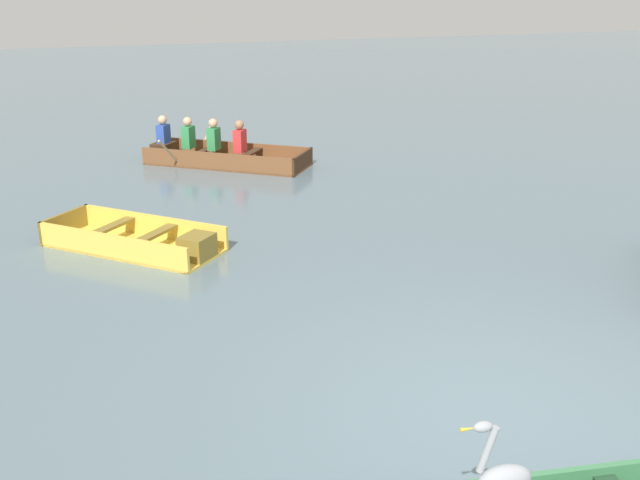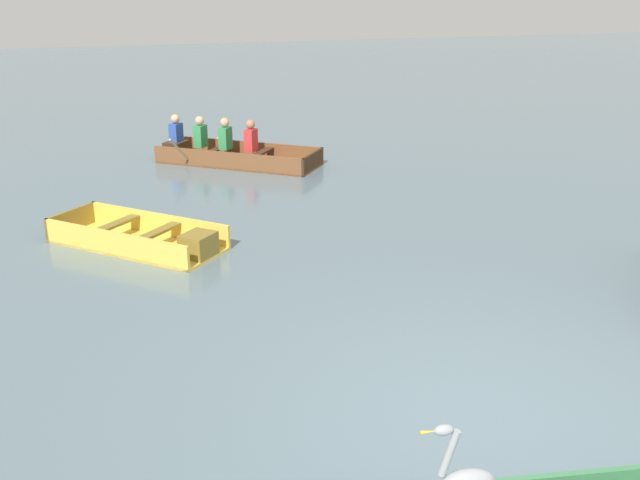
# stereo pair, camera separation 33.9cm
# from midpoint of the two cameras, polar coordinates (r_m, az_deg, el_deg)

# --- Properties ---
(ground_plane) EXTENTS (80.00, 80.00, 0.00)m
(ground_plane) POSITION_cam_midpoint_polar(r_m,az_deg,el_deg) (6.32, 12.37, -13.63)
(ground_plane) COLOR slate
(skiff_yellow_mid_moored) EXTENTS (2.40, 2.44, 0.35)m
(skiff_yellow_mid_moored) POSITION_cam_midpoint_polar(r_m,az_deg,el_deg) (10.05, -15.13, -0.10)
(skiff_yellow_mid_moored) COLOR #E5BC47
(skiff_yellow_mid_moored) RESTS_ON ground
(rowboat_wooden_brown_with_crew) EXTENTS (3.19, 2.89, 0.91)m
(rowboat_wooden_brown_with_crew) POSITION_cam_midpoint_polar(r_m,az_deg,el_deg) (14.59, -9.00, 6.93)
(rowboat_wooden_brown_with_crew) COLOR brown
(rowboat_wooden_brown_with_crew) RESTS_ON ground
(heron_on_dinghy) EXTENTS (0.46, 0.18, 0.84)m
(heron_on_dinghy) POSITION_cam_midpoint_polar(r_m,az_deg,el_deg) (4.21, 12.04, -18.03)
(heron_on_dinghy) COLOR olive
(heron_on_dinghy) RESTS_ON dinghy_green_foreground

